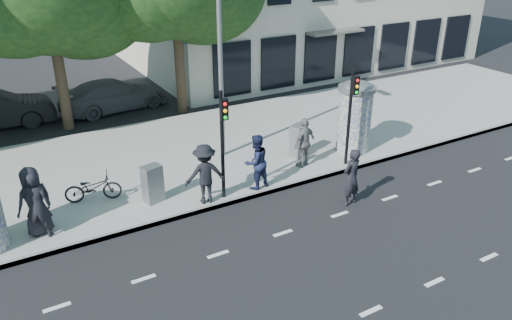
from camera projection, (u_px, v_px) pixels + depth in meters
ground at (312, 259)px, 12.76m from camera, size 120.00×120.00×0.00m
sidewalk at (195, 153)px, 18.62m from camera, size 40.00×8.00×0.15m
curb at (246, 198)px, 15.51m from camera, size 40.00×0.10×0.16m
lane_dash_near at (371, 311)px, 11.02m from camera, size 32.00×0.12×0.01m
lane_dash_far at (283, 233)px, 13.85m from camera, size 32.00×0.12×0.01m
ad_column_right at (355, 115)px, 18.16m from camera, size 1.36×1.36×2.65m
traffic_pole_near at (223, 135)px, 14.53m from camera, size 0.22×0.31×3.40m
traffic_pole_far at (351, 108)px, 16.70m from camera, size 0.22×0.31×3.40m
street_lamp at (220, 26)px, 16.31m from camera, size 0.25×0.93×8.00m
ped_a at (34, 201)px, 13.23m from camera, size 1.10×0.91×1.94m
ped_b at (37, 205)px, 13.08m from camera, size 0.82×0.70×1.89m
ped_c at (256, 162)px, 15.63m from camera, size 0.98×0.82×1.80m
ped_d at (205, 174)px, 14.78m from camera, size 1.31×0.90×1.87m
ped_e at (304, 142)px, 17.09m from camera, size 1.17×0.88×1.77m
man_road at (351, 177)px, 14.97m from camera, size 0.73×0.55×1.82m
bicycle at (93, 188)px, 15.05m from camera, size 1.00×1.77×0.88m
cabinet_left at (153, 184)px, 14.96m from camera, size 0.64×0.53×1.17m
cabinet_right at (298, 141)px, 17.97m from camera, size 0.69×0.62×1.19m
car_right at (114, 95)px, 23.06m from camera, size 2.77×5.21×1.44m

